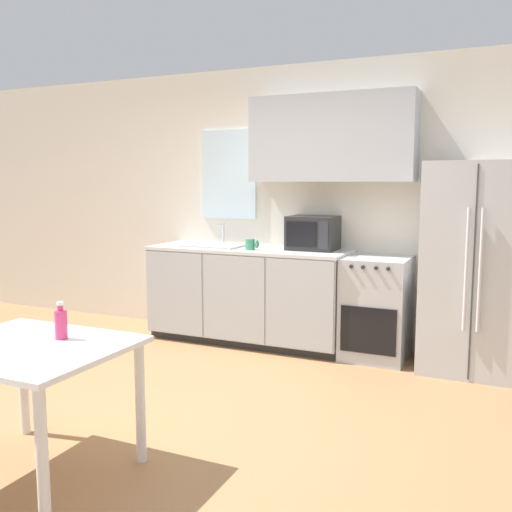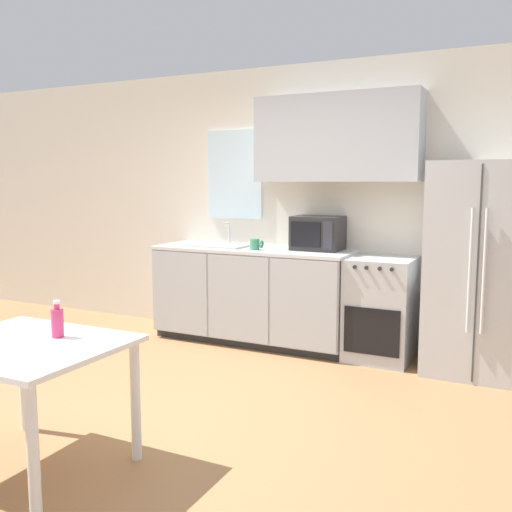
{
  "view_description": "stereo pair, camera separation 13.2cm",
  "coord_description": "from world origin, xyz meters",
  "px_view_note": "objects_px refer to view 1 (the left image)",
  "views": [
    {
      "loc": [
        2.0,
        -3.09,
        1.57
      ],
      "look_at": [
        0.35,
        0.55,
        1.05
      ],
      "focal_mm": 40.0,
      "sensor_mm": 36.0,
      "label": 1
    },
    {
      "loc": [
        2.12,
        -3.04,
        1.57
      ],
      "look_at": [
        0.35,
        0.55,
        1.05
      ],
      "focal_mm": 40.0,
      "sensor_mm": 36.0,
      "label": 2
    }
  ],
  "objects_px": {
    "oven_range": "(377,308)",
    "coffee_mug": "(251,244)",
    "drink_bottle": "(61,324)",
    "dining_table": "(29,364)",
    "microwave": "(313,233)",
    "refrigerator": "(476,268)"
  },
  "relations": [
    {
      "from": "microwave",
      "to": "dining_table",
      "type": "xyz_separation_m",
      "value": [
        -0.57,
        -2.95,
        -0.48
      ]
    },
    {
      "from": "refrigerator",
      "to": "dining_table",
      "type": "bearing_deg",
      "value": -125.8
    },
    {
      "from": "coffee_mug",
      "to": "dining_table",
      "type": "distance_m",
      "value": 2.72
    },
    {
      "from": "oven_range",
      "to": "coffee_mug",
      "type": "xyz_separation_m",
      "value": [
        -1.17,
        -0.15,
        0.53
      ]
    },
    {
      "from": "microwave",
      "to": "drink_bottle",
      "type": "relative_size",
      "value": 2.18
    },
    {
      "from": "coffee_mug",
      "to": "drink_bottle",
      "type": "height_order",
      "value": "coffee_mug"
    },
    {
      "from": "refrigerator",
      "to": "microwave",
      "type": "bearing_deg",
      "value": 174.92
    },
    {
      "from": "coffee_mug",
      "to": "dining_table",
      "type": "xyz_separation_m",
      "value": [
        -0.04,
        -2.69,
        -0.37
      ]
    },
    {
      "from": "refrigerator",
      "to": "coffee_mug",
      "type": "relative_size",
      "value": 13.58
    },
    {
      "from": "refrigerator",
      "to": "drink_bottle",
      "type": "distance_m",
      "value": 3.29
    },
    {
      "from": "oven_range",
      "to": "drink_bottle",
      "type": "relative_size",
      "value": 4.42
    },
    {
      "from": "microwave",
      "to": "drink_bottle",
      "type": "height_order",
      "value": "microwave"
    },
    {
      "from": "microwave",
      "to": "coffee_mug",
      "type": "relative_size",
      "value": 3.51
    },
    {
      "from": "oven_range",
      "to": "dining_table",
      "type": "bearing_deg",
      "value": -113.13
    },
    {
      "from": "refrigerator",
      "to": "dining_table",
      "type": "relative_size",
      "value": 1.73
    },
    {
      "from": "coffee_mug",
      "to": "drink_bottle",
      "type": "bearing_deg",
      "value": -89.2
    },
    {
      "from": "oven_range",
      "to": "microwave",
      "type": "bearing_deg",
      "value": 171.15
    },
    {
      "from": "oven_range",
      "to": "refrigerator",
      "type": "xyz_separation_m",
      "value": [
        0.82,
        -0.03,
        0.41
      ]
    },
    {
      "from": "oven_range",
      "to": "microwave",
      "type": "distance_m",
      "value": 0.91
    },
    {
      "from": "microwave",
      "to": "refrigerator",
      "type": "bearing_deg",
      "value": -5.08
    },
    {
      "from": "dining_table",
      "to": "drink_bottle",
      "type": "xyz_separation_m",
      "value": [
        0.08,
        0.16,
        0.19
      ]
    },
    {
      "from": "refrigerator",
      "to": "drink_bottle",
      "type": "bearing_deg",
      "value": -126.34
    }
  ]
}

